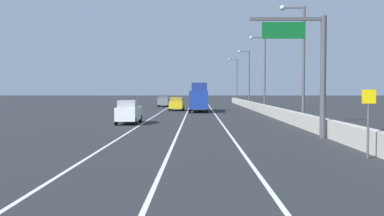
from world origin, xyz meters
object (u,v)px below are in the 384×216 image
(lamp_post_right_second, at_px, (301,57))
(car_gray_2, at_px, (163,101))
(lamp_post_right_third, at_px, (263,69))
(lamp_post_right_fifth, at_px, (236,77))
(speed_advisory_sign, at_px, (368,118))
(overhead_sign_gantry, at_px, (311,61))
(car_yellow_0, at_px, (177,104))
(car_white_1, at_px, (129,112))
(box_truck, at_px, (199,98))
(lamp_post_right_fourth, at_px, (248,74))

(lamp_post_right_second, xyz_separation_m, car_gray_2, (-14.50, 41.67, -4.68))
(lamp_post_right_third, bearing_deg, lamp_post_right_fifth, 89.80)
(car_gray_2, bearing_deg, speed_advisory_sign, -77.49)
(overhead_sign_gantry, xyz_separation_m, car_yellow_0, (-9.89, 36.61, -3.77))
(overhead_sign_gantry, bearing_deg, car_white_1, 137.75)
(car_yellow_0, height_order, car_gray_2, car_gray_2)
(car_gray_2, bearing_deg, box_truck, -71.03)
(lamp_post_right_third, xyz_separation_m, car_yellow_0, (-11.49, 4.67, -4.78))
(speed_advisory_sign, bearing_deg, box_truck, 99.63)
(car_white_1, bearing_deg, lamp_post_right_fifth, 77.01)
(lamp_post_right_fifth, bearing_deg, lamp_post_right_second, -90.12)
(car_gray_2, bearing_deg, car_yellow_0, -78.85)
(lamp_post_right_second, xyz_separation_m, car_white_1, (-14.59, 1.66, -4.70))
(lamp_post_right_fourth, relative_size, lamp_post_right_fifth, 1.00)
(lamp_post_right_second, relative_size, lamp_post_right_fourth, 1.00)
(car_gray_2, bearing_deg, lamp_post_right_third, -53.88)
(overhead_sign_gantry, height_order, box_truck, overhead_sign_gantry)
(overhead_sign_gantry, height_order, lamp_post_right_third, lamp_post_right_third)
(overhead_sign_gantry, distance_m, lamp_post_right_third, 32.00)
(overhead_sign_gantry, relative_size, box_truck, 0.83)
(lamp_post_right_fourth, relative_size, box_truck, 1.11)
(lamp_post_right_fifth, bearing_deg, car_gray_2, -121.59)
(speed_advisory_sign, height_order, car_white_1, speed_advisory_sign)
(car_gray_2, xyz_separation_m, box_truck, (6.18, -17.98, 0.74))
(box_truck, bearing_deg, lamp_post_right_fifth, 78.56)
(overhead_sign_gantry, xyz_separation_m, car_gray_2, (-12.88, 51.79, -3.67))
(car_yellow_0, bearing_deg, lamp_post_right_fifth, 73.37)
(lamp_post_right_fourth, bearing_deg, car_gray_2, -172.45)
(speed_advisory_sign, xyz_separation_m, lamp_post_right_second, (1.18, 18.40, 3.97))
(lamp_post_right_fifth, distance_m, car_gray_2, 28.33)
(lamp_post_right_second, height_order, car_gray_2, lamp_post_right_second)
(lamp_post_right_third, relative_size, lamp_post_right_fifth, 1.00)
(lamp_post_right_second, height_order, lamp_post_right_fifth, same)
(lamp_post_right_third, xyz_separation_m, car_gray_2, (-14.48, 19.85, -4.68))
(lamp_post_right_fifth, height_order, box_truck, lamp_post_right_fifth)
(car_gray_2, bearing_deg, lamp_post_right_second, -70.81)
(lamp_post_right_second, xyz_separation_m, box_truck, (-8.32, 23.68, -3.94))
(speed_advisory_sign, bearing_deg, lamp_post_right_third, 88.35)
(overhead_sign_gantry, height_order, car_gray_2, overhead_sign_gantry)
(overhead_sign_gantry, height_order, car_white_1, overhead_sign_gantry)
(lamp_post_right_fourth, relative_size, car_yellow_0, 2.43)
(overhead_sign_gantry, relative_size, car_white_1, 1.62)
(car_white_1, bearing_deg, car_yellow_0, 82.94)
(speed_advisory_sign, relative_size, car_yellow_0, 0.73)
(speed_advisory_sign, xyz_separation_m, car_gray_2, (-13.33, 60.07, -0.71))
(car_white_1, distance_m, box_truck, 22.91)
(car_yellow_0, xyz_separation_m, car_white_1, (-3.07, -24.83, 0.08))
(speed_advisory_sign, distance_m, lamp_post_right_fourth, 62.20)
(overhead_sign_gantry, relative_size, car_yellow_0, 1.83)
(overhead_sign_gantry, relative_size, lamp_post_right_fourth, 0.75)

